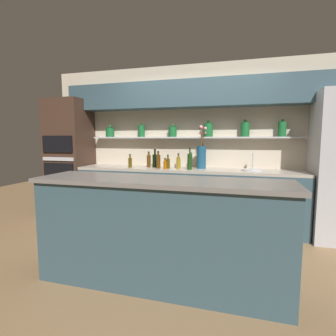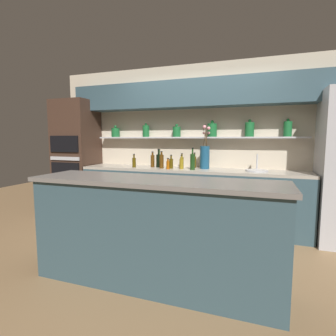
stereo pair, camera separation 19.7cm
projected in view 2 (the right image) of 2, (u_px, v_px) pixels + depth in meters
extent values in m
plane|color=olive|center=(172.00, 259.00, 3.03)|extent=(12.00, 12.00, 0.00)
cube|color=beige|center=(202.00, 144.00, 4.38)|extent=(5.20, 0.10, 2.60)
cube|color=#B7B7BC|center=(193.00, 138.00, 4.28)|extent=(3.43, 0.18, 0.02)
cylinder|color=#19602D|center=(116.00, 133.00, 4.73)|extent=(0.15, 0.15, 0.16)
sphere|color=#19602D|center=(115.00, 127.00, 4.72)|extent=(0.05, 0.05, 0.05)
cylinder|color=#19602D|center=(146.00, 131.00, 4.53)|extent=(0.11, 0.11, 0.20)
sphere|color=#19602D|center=(146.00, 124.00, 4.52)|extent=(0.04, 0.04, 0.04)
cylinder|color=#19602D|center=(177.00, 132.00, 4.35)|extent=(0.13, 0.13, 0.17)
sphere|color=#19602D|center=(177.00, 125.00, 4.34)|extent=(0.05, 0.05, 0.05)
cylinder|color=#19602D|center=(212.00, 130.00, 4.16)|extent=(0.15, 0.15, 0.21)
sphere|color=#19602D|center=(212.00, 122.00, 4.14)|extent=(0.05, 0.05, 0.05)
cylinder|color=#19602D|center=(250.00, 130.00, 3.97)|extent=(0.13, 0.13, 0.22)
sphere|color=#19602D|center=(250.00, 121.00, 3.95)|extent=(0.05, 0.05, 0.05)
cylinder|color=#19602D|center=(288.00, 129.00, 3.79)|extent=(0.12, 0.12, 0.22)
sphere|color=#19602D|center=(288.00, 120.00, 3.78)|extent=(0.04, 0.04, 0.04)
cube|color=#334C56|center=(200.00, 94.00, 4.09)|extent=(4.42, 0.34, 0.42)
cube|color=#334C56|center=(189.00, 198.00, 4.18)|extent=(3.53, 0.62, 0.88)
cube|color=#ADA393|center=(189.00, 170.00, 4.13)|extent=(3.53, 0.62, 0.04)
cube|color=#334C56|center=(154.00, 234.00, 2.48)|extent=(2.33, 0.55, 0.98)
cube|color=slate|center=(154.00, 181.00, 2.43)|extent=(2.39, 0.61, 0.04)
cube|color=#3D281E|center=(77.00, 158.00, 4.82)|extent=(0.69, 0.62, 2.07)
cube|color=black|center=(65.00, 174.00, 4.54)|extent=(0.58, 0.02, 0.40)
cube|color=black|center=(64.00, 144.00, 4.48)|extent=(0.58, 0.02, 0.28)
cube|color=#B7B7BC|center=(65.00, 158.00, 4.51)|extent=(0.60, 0.02, 0.06)
cylinder|color=navy|center=(205.00, 157.00, 4.10)|extent=(0.15, 0.15, 0.35)
cylinder|color=#4C3319|center=(204.00, 140.00, 4.11)|extent=(0.04, 0.02, 0.20)
sphere|color=pink|center=(204.00, 133.00, 4.14)|extent=(0.04, 0.04, 0.04)
cylinder|color=#4C3319|center=(207.00, 140.00, 4.09)|extent=(0.03, 0.03, 0.20)
sphere|color=pink|center=(209.00, 133.00, 4.09)|extent=(0.04, 0.04, 0.04)
cylinder|color=#4C3319|center=(205.00, 137.00, 4.06)|extent=(0.08, 0.01, 0.29)
sphere|color=pink|center=(204.00, 127.00, 4.01)|extent=(0.06, 0.06, 0.06)
cylinder|color=#4C3319|center=(206.00, 137.00, 4.05)|extent=(0.02, 0.03, 0.27)
sphere|color=pink|center=(209.00, 128.00, 4.01)|extent=(0.05, 0.05, 0.05)
cylinder|color=#B7B7BC|center=(257.00, 171.00, 3.80)|extent=(0.32, 0.32, 0.02)
cylinder|color=#B7B7BC|center=(257.00, 162.00, 3.89)|extent=(0.02, 0.02, 0.22)
cylinder|color=#B7B7BC|center=(257.00, 154.00, 3.83)|extent=(0.02, 0.12, 0.02)
cylinder|color=#47380A|center=(134.00, 163.00, 4.32)|extent=(0.06, 0.06, 0.16)
cylinder|color=#47380A|center=(134.00, 156.00, 4.31)|extent=(0.03, 0.03, 0.05)
cylinder|color=black|center=(134.00, 154.00, 4.30)|extent=(0.03, 0.03, 0.01)
cylinder|color=#193814|center=(159.00, 160.00, 4.41)|extent=(0.07, 0.07, 0.21)
cylinder|color=#193814|center=(159.00, 152.00, 4.39)|extent=(0.02, 0.02, 0.08)
cylinder|color=black|center=(159.00, 149.00, 4.39)|extent=(0.03, 0.03, 0.01)
cylinder|color=#193814|center=(192.00, 162.00, 3.97)|extent=(0.07, 0.07, 0.24)
cylinder|color=#193814|center=(193.00, 151.00, 3.95)|extent=(0.02, 0.02, 0.08)
cylinder|color=black|center=(193.00, 148.00, 3.95)|extent=(0.03, 0.03, 0.01)
cylinder|color=#47380A|center=(194.00, 162.00, 4.25)|extent=(0.05, 0.05, 0.18)
cylinder|color=#47380A|center=(195.00, 155.00, 4.24)|extent=(0.03, 0.03, 0.05)
cylinder|color=black|center=(195.00, 153.00, 4.24)|extent=(0.03, 0.03, 0.01)
cylinder|color=#47380A|center=(171.00, 164.00, 4.14)|extent=(0.06, 0.06, 0.15)
cylinder|color=#47380A|center=(171.00, 157.00, 4.13)|extent=(0.03, 0.03, 0.05)
cylinder|color=black|center=(171.00, 155.00, 4.13)|extent=(0.03, 0.03, 0.01)
cylinder|color=#4C2D0C|center=(153.00, 161.00, 4.35)|extent=(0.06, 0.06, 0.20)
cylinder|color=#4C2D0C|center=(153.00, 154.00, 4.33)|extent=(0.03, 0.03, 0.04)
cylinder|color=black|center=(153.00, 152.00, 4.33)|extent=(0.03, 0.03, 0.01)
cylinder|color=olive|center=(182.00, 164.00, 4.09)|extent=(0.06, 0.06, 0.16)
cylinder|color=olive|center=(182.00, 157.00, 4.08)|extent=(0.03, 0.03, 0.05)
cylinder|color=black|center=(182.00, 155.00, 4.08)|extent=(0.03, 0.03, 0.01)
cylinder|color=black|center=(159.00, 161.00, 4.32)|extent=(0.08, 0.08, 0.21)
cylinder|color=black|center=(158.00, 152.00, 4.30)|extent=(0.02, 0.02, 0.08)
cylinder|color=black|center=(158.00, 149.00, 4.30)|extent=(0.03, 0.03, 0.01)
cylinder|color=#9E4C0A|center=(168.00, 165.00, 4.06)|extent=(0.05, 0.05, 0.12)
cylinder|color=#9E4C0A|center=(168.00, 160.00, 4.05)|extent=(0.03, 0.03, 0.04)
cylinder|color=black|center=(168.00, 158.00, 4.04)|extent=(0.03, 0.03, 0.01)
cylinder|color=brown|center=(182.00, 162.00, 4.27)|extent=(0.06, 0.06, 0.17)
cylinder|color=brown|center=(182.00, 156.00, 4.26)|extent=(0.03, 0.03, 0.05)
cylinder|color=black|center=(182.00, 154.00, 4.25)|extent=(0.03, 0.03, 0.01)
cylinder|color=#4C2D0C|center=(162.00, 162.00, 4.16)|extent=(0.07, 0.07, 0.21)
cylinder|color=#4C2D0C|center=(162.00, 153.00, 4.14)|extent=(0.03, 0.03, 0.04)
cylinder|color=black|center=(162.00, 152.00, 4.14)|extent=(0.03, 0.03, 0.01)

